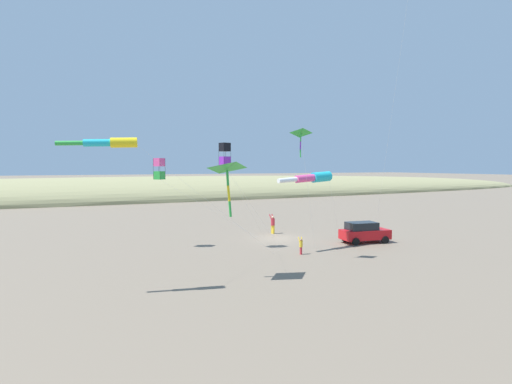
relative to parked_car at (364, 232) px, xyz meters
name	(u,v)px	position (x,y,z in m)	size (l,w,h in m)	color
ground_plane	(278,238)	(5.20, 5.90, -0.95)	(600.00, 600.00, 0.00)	#756654
dune_ridge_grassy	(157,198)	(60.20, 5.90, -0.95)	(28.00, 240.00, 9.13)	#938E60
parked_car	(364,232)	(0.00, 0.00, 0.00)	(2.59, 4.53, 1.85)	red
cooler_box	(348,235)	(2.97, -0.53, -0.74)	(0.62, 0.42, 0.42)	red
person_adult_flyer	(273,223)	(7.81, 5.09, 0.12)	(0.67, 0.56, 1.96)	gold
person_child_green_jacket	(301,245)	(-1.72, 7.61, -0.22)	(0.43, 0.35, 1.34)	#B72833
kite_delta_yellow_midlevel	(301,133)	(-3.04, 8.51, 8.23)	(3.18, 3.81, 9.55)	green
kite_windsock_rainbow_low_near	(110,143)	(-5.51, 21.81, 7.11)	(5.47, 15.08, 8.37)	yellow
kite_windsock_purple_drifting	(312,178)	(0.05, 5.46, 4.91)	(2.93, 8.07, 6.39)	#1EB7C6
kite_box_orange_high_right	(225,154)	(3.09, 12.03, 6.86)	(6.68, 6.85, 8.73)	black
kite_box_long_streamer_left	(159,169)	(5.71, 16.86, 5.64)	(0.98, 9.91, 7.49)	#EF4C93
kite_delta_blue_topmost	(227,168)	(-5.55, 15.20, 5.75)	(12.37, 10.35, 7.21)	green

